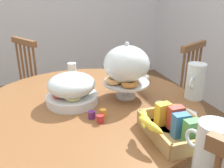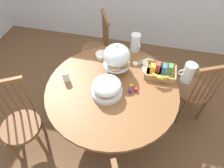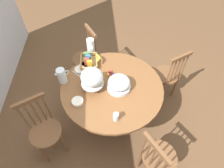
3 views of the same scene
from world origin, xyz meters
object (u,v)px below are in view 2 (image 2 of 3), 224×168
Objects in this scene: china_plate_large at (152,69)px; milk_pitcher at (135,43)px; orange_juice_pitcher at (188,73)px; windsor_chair_far_side at (97,50)px; butter_dish at (135,64)px; windsor_chair_near_window at (21,125)px; pastry_stand_with_dome at (117,57)px; drinking_glass at (66,76)px; china_plate_small at (149,63)px; windsor_chair_facing_door at (193,92)px; fruit_platter_covered at (107,87)px; cereal_basket at (161,71)px; cereal_bowl at (102,55)px; dining_table at (112,99)px.

milk_pitcher is at bearing 128.99° from china_plate_large.
windsor_chair_far_side is at bearing 152.37° from orange_juice_pitcher.
butter_dish is at bearing -38.87° from windsor_chair_far_side.
windsor_chair_near_window is 2.83× the size of pastry_stand_with_dome.
windsor_chair_near_window is 1.52m from milk_pitcher.
butter_dish is (-0.54, 0.11, -0.09)m from orange_juice_pitcher.
orange_juice_pitcher is 1.94× the size of drinking_glass.
butter_dish is (0.04, -0.25, -0.09)m from milk_pitcher.
milk_pitcher is (0.98, 1.09, 0.39)m from windsor_chair_near_window.
butter_dish is (0.60, -0.48, 0.30)m from windsor_chair_far_side.
butter_dish is at bearing 37.81° from pastry_stand_with_dome.
pastry_stand_with_dome reaches higher than milk_pitcher.
windsor_chair_far_side reaches higher than china_plate_small.
windsor_chair_far_side is at bearing 146.61° from china_plate_large.
windsor_chair_facing_door is at bearing -18.32° from milk_pitcher.
drinking_glass is at bearing -163.83° from windsor_chair_facing_door.
pastry_stand_with_dome is 0.35m from fruit_platter_covered.
cereal_basket is at bearing -47.10° from china_plate_small.
cereal_basket reaches higher than china_plate_small.
windsor_chair_facing_door reaches higher than china_plate_large.
fruit_platter_covered is (-0.91, -0.47, 0.37)m from windsor_chair_facing_door.
windsor_chair_far_side is at bearing 146.56° from cereal_basket.
windsor_chair_far_side is at bearing 72.34° from windsor_chair_near_window.
drinking_glass is 1.83× the size of butter_dish.
china_plate_large is at bearing -33.39° from windsor_chair_far_side.
china_plate_small is (0.75, -0.44, 0.30)m from windsor_chair_far_side.
windsor_chair_facing_door is 1.39m from windsor_chair_far_side.
windsor_chair_near_window is 3.09× the size of cereal_basket.
fruit_platter_covered is 5.00× the size of butter_dish.
china_plate_large is at bearing 15.36° from pastry_stand_with_dome.
cereal_bowl is (0.62, 0.89, 0.31)m from windsor_chair_near_window.
fruit_platter_covered is 1.36× the size of china_plate_large.
cereal_bowl is (-0.94, 0.16, -0.07)m from orange_juice_pitcher.
drinking_glass is at bearing 50.82° from windsor_chair_near_window.
butter_dish is at bearing 65.41° from dining_table.
milk_pitcher reaches higher than cereal_bowl.
china_plate_large is at bearing 33.59° from windsor_chair_near_window.
orange_juice_pitcher is 0.37m from china_plate_large.
drinking_glass is (-1.19, -0.28, -0.04)m from orange_juice_pitcher.
windsor_chair_far_side is at bearing 114.79° from cereal_bowl.
orange_juice_pitcher is at bearing -11.91° from butter_dish.
milk_pitcher is (0.14, 0.39, -0.10)m from pastry_stand_with_dome.
cereal_bowl is at bearing -149.92° from milk_pitcher.
windsor_chair_far_side reaches higher than orange_juice_pitcher.
cereal_basket is 1.44× the size of china_plate_large.
windsor_chair_near_window is 0.97m from fruit_platter_covered.
orange_juice_pitcher is at bearing 2.10° from pastry_stand_with_dome.
windsor_chair_near_window is 1.20m from pastry_stand_with_dome.
drinking_glass reaches higher than cereal_bowl.
pastry_stand_with_dome is 1.59× the size of milk_pitcher.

